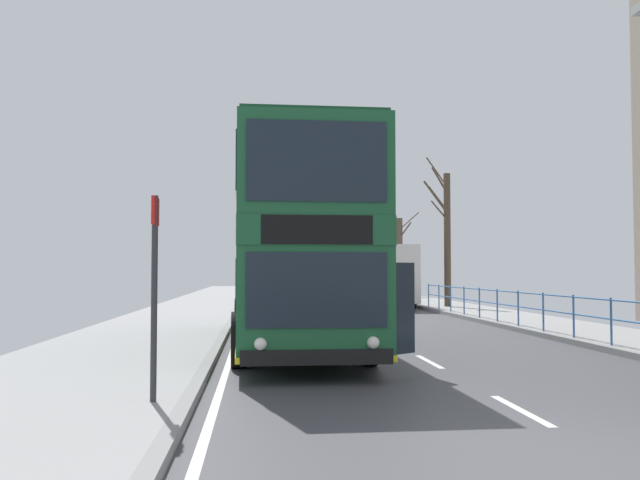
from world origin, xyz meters
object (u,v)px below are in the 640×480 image
Objects in this scene: bare_tree_far_00 at (446,235)px; bus_stop_sign_near at (154,274)px; background_bus_far_lane at (378,274)px; double_decker_bus_main at (293,248)px; bare_tree_far_01 at (399,255)px.

bus_stop_sign_near is at bearing -113.95° from bare_tree_far_00.
bare_tree_far_00 is (2.69, -3.37, 1.87)m from background_bus_far_lane.
double_decker_bus_main is at bearing -116.74° from bare_tree_far_00.
double_decker_bus_main reaches higher than background_bus_far_lane.
background_bus_far_lane is (5.31, 19.26, -0.69)m from double_decker_bus_main.
background_bus_far_lane is 4.70m from bare_tree_far_00.
background_bus_far_lane is 1.69× the size of bare_tree_far_01.
bare_tree_far_00 reaches higher than double_decker_bus_main.
bare_tree_far_00 is at bearing 63.26° from double_decker_bus_main.
bus_stop_sign_near is at bearing -106.34° from bare_tree_far_01.
bus_stop_sign_near is (-7.43, -26.18, 0.11)m from background_bus_far_lane.
background_bus_far_lane is at bearing 128.67° from bare_tree_far_00.
bus_stop_sign_near is 0.36× the size of bare_tree_far_00.
bare_tree_far_01 is at bearing 73.83° from double_decker_bus_main.
bus_stop_sign_near is at bearing -107.07° from double_decker_bus_main.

